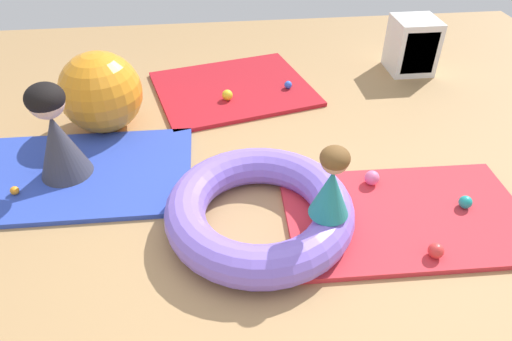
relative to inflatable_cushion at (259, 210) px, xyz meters
The scene contains 15 objects.
ground_plane 0.17m from the inflatable_cushion, 129.52° to the right, with size 8.00×8.00×0.00m, color tan.
gym_mat_front 1.01m from the inflatable_cushion, ahead, with size 1.64×1.01×0.04m, color red.
gym_mat_center_rear 1.95m from the inflatable_cushion, 91.04° to the left, with size 1.48×1.24×0.04m, color #B21923.
gym_mat_far_right 1.55m from the inflatable_cushion, 153.66° to the left, with size 1.85×1.08×0.04m, color #2D47B7.
inflatable_cushion is the anchor object (origin of this frame).
child_in_teal 0.58m from the inflatable_cushion, 28.15° to the right, with size 0.34×0.34×0.48m.
adult_seated 1.57m from the inflatable_cushion, 153.66° to the left, with size 0.45×0.45×0.74m.
play_ball_blue 1.92m from the inflatable_cushion, 74.69° to the left, with size 0.08×0.08×0.08m, color blue.
play_ball_red 1.12m from the inflatable_cushion, 22.72° to the right, with size 0.10×0.10×0.10m, color red.
play_ball_pink 0.92m from the inflatable_cushion, 18.96° to the left, with size 0.11×0.11×0.11m, color pink.
play_ball_teal 1.43m from the inflatable_cushion, ahead, with size 0.09×0.09×0.09m, color teal.
play_ball_orange 1.77m from the inflatable_cushion, 164.62° to the left, with size 0.06×0.06×0.06m, color orange.
play_ball_yellow 1.69m from the inflatable_cushion, 93.64° to the left, with size 0.10×0.10×0.10m, color yellow.
exercise_ball_large 1.83m from the inflatable_cushion, 130.73° to the left, with size 0.69×0.69×0.69m, color orange.
storage_cube 2.89m from the inflatable_cushion, 49.23° to the left, with size 0.44×0.44×0.56m.
Camera 1 is at (-0.20, -2.14, 2.18)m, focal length 32.23 mm.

